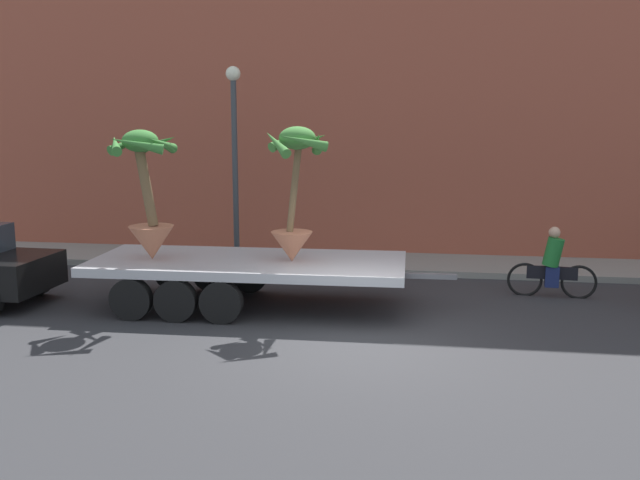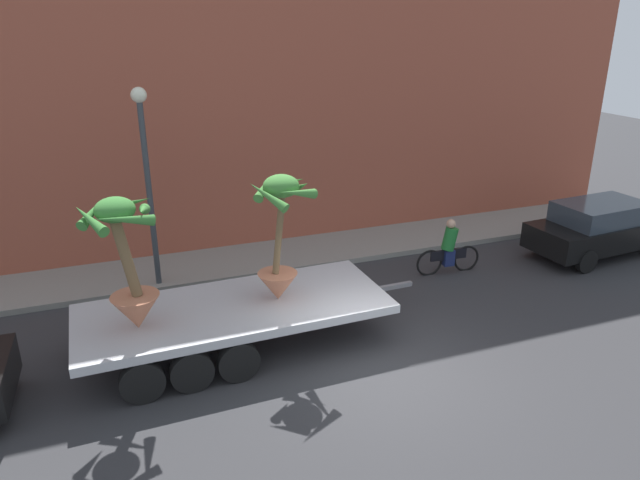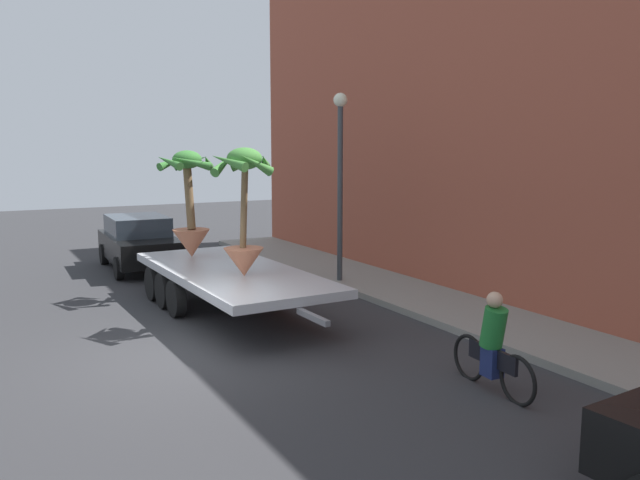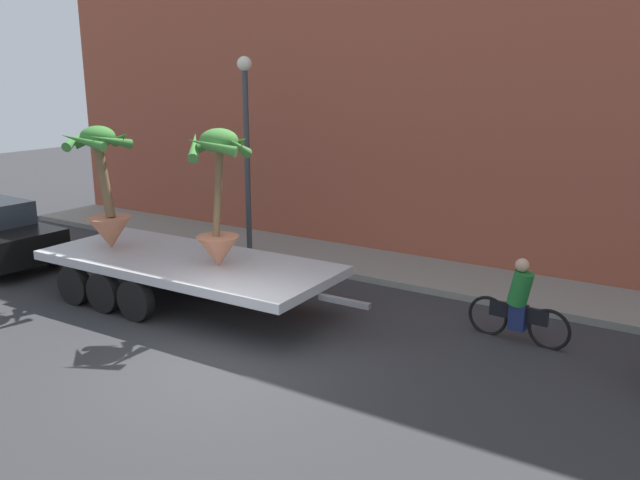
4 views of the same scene
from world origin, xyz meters
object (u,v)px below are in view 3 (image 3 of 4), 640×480
Objects in this scene: street_lamp at (340,162)px; potted_palm_rear at (189,207)px; cyclist at (493,347)px; trailing_car at (139,242)px; flatbed_trailer at (227,276)px; potted_palm_middle at (244,212)px.

potted_palm_rear is at bearing -101.42° from street_lamp.
cyclist is 7.99m from street_lamp.
cyclist is at bearing 10.58° from trailing_car.
street_lamp reaches higher than flatbed_trailer.
flatbed_trailer is 2.76× the size of potted_palm_middle.
street_lamp is (-0.95, 3.49, 2.45)m from flatbed_trailer.
street_lamp is at bearing 78.58° from potted_palm_rear.
flatbed_trailer is 5.92m from trailing_car.
potted_palm_rear is at bearing -175.77° from potted_palm_middle.
potted_palm_middle is 1.43× the size of cyclist.
trailing_car is at bearing -174.60° from flatbed_trailer.
potted_palm_rear is 4.41m from trailing_car.
trailing_car is at bearing -169.42° from cyclist.
potted_palm_middle reaches higher than flatbed_trailer.
trailing_car is (-5.89, -0.56, 0.05)m from flatbed_trailer.
trailing_car is (-4.18, -0.27, -1.36)m from potted_palm_rear.
flatbed_trailer is at bearing 9.42° from potted_palm_rear.
flatbed_trailer is 1.96m from potted_palm_middle.
potted_palm_middle reaches higher than potted_palm_rear.
cyclist is at bearing 13.99° from potted_palm_rear.
potted_palm_rear is at bearing 3.73° from trailing_car.
trailing_car is at bearing -176.27° from potted_palm_rear.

